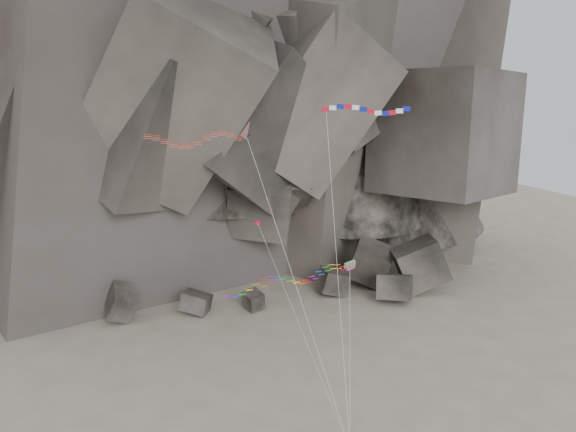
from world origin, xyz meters
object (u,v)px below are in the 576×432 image
object	(u,v)px
delta_kite	(191,138)
pennant_kite	(276,269)
banner_kite	(366,113)
parafoil_kite	(286,279)

from	to	relation	value
delta_kite	pennant_kite	distance (m)	15.47
banner_kite	pennant_kite	distance (m)	17.85
banner_kite	parafoil_kite	bearing A→B (deg)	178.49
banner_kite	delta_kite	bearing A→B (deg)	-171.24
delta_kite	pennant_kite	size ratio (longest dim) A/B	1.53
banner_kite	parafoil_kite	world-z (taller)	banner_kite
delta_kite	parafoil_kite	xyz separation A→B (m)	(9.21, -0.84, -14.80)
parafoil_kite	delta_kite	bearing A→B (deg)	153.61
delta_kite	banner_kite	world-z (taller)	banner_kite
banner_kite	pennant_kite	size ratio (longest dim) A/B	1.61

